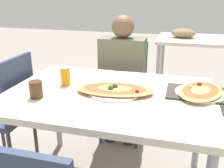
{
  "coord_description": "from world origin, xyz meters",
  "views": [
    {
      "loc": [
        0.42,
        -1.49,
        1.38
      ],
      "look_at": [
        0.02,
        0.0,
        0.81
      ],
      "focal_mm": 42.0,
      "sensor_mm": 36.0,
      "label": 1
    }
  ],
  "objects": [
    {
      "name": "chair_far_seated",
      "position": [
        -0.08,
        0.81,
        0.5
      ],
      "size": [
        0.4,
        0.4,
        0.92
      ],
      "rotation": [
        0.0,
        0.0,
        3.14
      ],
      "color": "#2D3851",
      "rests_on": "ground_plane"
    },
    {
      "name": "soda_can",
      "position": [
        -0.33,
        0.06,
        0.82
      ],
      "size": [
        0.07,
        0.07,
        0.12
      ],
      "color": "orange",
      "rests_on": "dining_table"
    },
    {
      "name": "person_seated",
      "position": [
        -0.08,
        0.69,
        0.68
      ],
      "size": [
        0.4,
        0.23,
        1.17
      ],
      "rotation": [
        0.0,
        0.0,
        3.14
      ],
      "color": "#2D2D38",
      "rests_on": "ground_plane"
    },
    {
      "name": "pizza_second",
      "position": [
        0.56,
        0.12,
        0.77
      ],
      "size": [
        0.36,
        0.45,
        0.05
      ],
      "color": "white",
      "rests_on": "dining_table"
    },
    {
      "name": "dining_table",
      "position": [
        0.0,
        0.0,
        0.69
      ],
      "size": [
        1.31,
        0.94,
        0.75
      ],
      "color": "beige",
      "rests_on": "ground_plane"
    },
    {
      "name": "pizza_main",
      "position": [
        0.03,
        0.01,
        0.77
      ],
      "size": [
        0.52,
        0.33,
        0.06
      ],
      "color": "white",
      "rests_on": "dining_table"
    },
    {
      "name": "serving_tray",
      "position": [
        0.53,
        0.12,
        0.76
      ],
      "size": [
        0.36,
        0.27,
        0.01
      ],
      "color": "#332D28",
      "rests_on": "dining_table"
    },
    {
      "name": "drink_glass",
      "position": [
        -0.41,
        -0.19,
        0.81
      ],
      "size": [
        0.08,
        0.08,
        0.1
      ],
      "color": "#4C2D19",
      "rests_on": "dining_table"
    },
    {
      "name": "background_table",
      "position": [
        0.6,
        2.17,
        0.7
      ],
      "size": [
        1.1,
        0.8,
        0.87
      ],
      "color": "beige",
      "rests_on": "ground_plane"
    },
    {
      "name": "chair_side_left",
      "position": [
        -0.84,
        0.09,
        0.5
      ],
      "size": [
        0.4,
        0.4,
        0.92
      ],
      "rotation": [
        0.0,
        0.0,
        1.57
      ],
      "color": "#2D3851",
      "rests_on": "ground_plane"
    }
  ]
}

